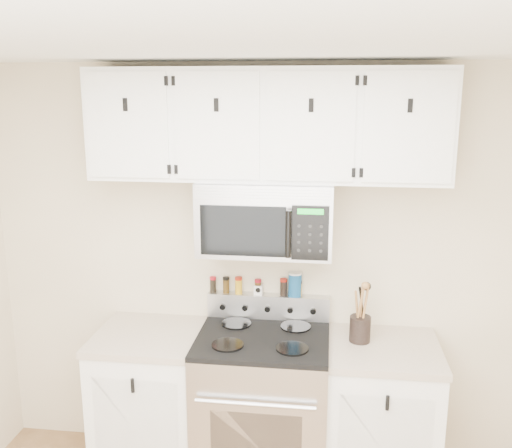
{
  "coord_description": "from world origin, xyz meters",
  "views": [
    {
      "loc": [
        0.36,
        -1.61,
        2.34
      ],
      "look_at": [
        -0.04,
        1.45,
        1.61
      ],
      "focal_mm": 40.0,
      "sensor_mm": 36.0,
      "label": 1
    }
  ],
  "objects_px": {
    "range": "(263,408)",
    "utensil_crock": "(360,327)",
    "salt_canister": "(295,284)",
    "microwave": "(266,217)"
  },
  "relations": [
    {
      "from": "range",
      "to": "utensil_crock",
      "type": "xyz_separation_m",
      "value": [
        0.56,
        0.07,
        0.52
      ]
    },
    {
      "from": "range",
      "to": "salt_canister",
      "type": "relative_size",
      "value": 7.24
    },
    {
      "from": "range",
      "to": "utensil_crock",
      "type": "relative_size",
      "value": 3.12
    },
    {
      "from": "microwave",
      "to": "range",
      "type": "bearing_deg",
      "value": -90.23
    },
    {
      "from": "microwave",
      "to": "salt_canister",
      "type": "bearing_deg",
      "value": 43.56
    },
    {
      "from": "utensil_crock",
      "to": "microwave",
      "type": "bearing_deg",
      "value": 174.03
    },
    {
      "from": "salt_canister",
      "to": "range",
      "type": "bearing_deg",
      "value": -120.16
    },
    {
      "from": "salt_canister",
      "to": "utensil_crock",
      "type": "bearing_deg",
      "value": -28.61
    },
    {
      "from": "microwave",
      "to": "utensil_crock",
      "type": "relative_size",
      "value": 2.16
    },
    {
      "from": "utensil_crock",
      "to": "salt_canister",
      "type": "height_order",
      "value": "utensil_crock"
    }
  ]
}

